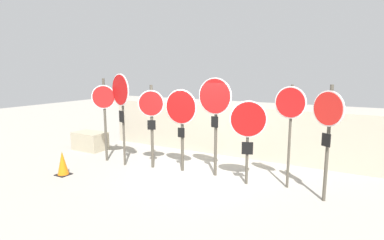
# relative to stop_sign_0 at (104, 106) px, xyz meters

# --- Properties ---
(ground_plane) EXTENTS (40.00, 40.00, 0.00)m
(ground_plane) POSITION_rel_stop_sign_0_xyz_m (3.08, 0.28, -1.73)
(ground_plane) COLOR gray
(fence_back) EXTENTS (9.30, 0.12, 1.65)m
(fence_back) POSITION_rel_stop_sign_0_xyz_m (3.08, 2.40, -0.91)
(fence_back) COLOR #A89E89
(fence_back) RESTS_ON ground
(stop_sign_0) EXTENTS (0.62, 0.40, 2.58)m
(stop_sign_0) POSITION_rel_stop_sign_0_xyz_m (0.00, 0.00, 0.00)
(stop_sign_0) COLOR #474238
(stop_sign_0) RESTS_ON ground
(stop_sign_1) EXTENTS (0.88, 0.34, 2.73)m
(stop_sign_1) POSITION_rel_stop_sign_0_xyz_m (0.78, -0.10, 0.29)
(stop_sign_1) COLOR #474238
(stop_sign_1) RESTS_ON ground
(stop_sign_2) EXTENTS (0.67, 0.36, 2.41)m
(stop_sign_2) POSITION_rel_stop_sign_0_xyz_m (1.68, 0.14, -0.13)
(stop_sign_2) COLOR #474238
(stop_sign_2) RESTS_ON ground
(stop_sign_3) EXTENTS (0.96, 0.15, 2.31)m
(stop_sign_3) POSITION_rel_stop_sign_0_xyz_m (2.58, 0.30, -0.13)
(stop_sign_3) COLOR #474238
(stop_sign_3) RESTS_ON ground
(stop_sign_4) EXTENTS (0.95, 0.17, 2.63)m
(stop_sign_4) POSITION_rel_stop_sign_0_xyz_m (3.55, 0.39, 0.14)
(stop_sign_4) COLOR #474238
(stop_sign_4) RESTS_ON ground
(stop_sign_5) EXTENTS (0.85, 0.34, 2.10)m
(stop_sign_5) POSITION_rel_stop_sign_0_xyz_m (4.52, 0.20, -0.25)
(stop_sign_5) COLOR #474238
(stop_sign_5) RESTS_ON ground
(stop_sign_6) EXTENTS (0.74, 0.19, 2.49)m
(stop_sign_6) POSITION_rel_stop_sign_0_xyz_m (5.44, 0.45, 0.11)
(stop_sign_6) COLOR #474238
(stop_sign_6) RESTS_ON ground
(stop_sign_7) EXTENTS (0.64, 0.44, 2.52)m
(stop_sign_7) POSITION_rel_stop_sign_0_xyz_m (6.28, 0.07, 0.01)
(stop_sign_7) COLOR #474238
(stop_sign_7) RESTS_ON ground
(traffic_cone_0) EXTENTS (0.35, 0.35, 0.66)m
(traffic_cone_0) POSITION_rel_stop_sign_0_xyz_m (-0.08, -1.53, -1.41)
(traffic_cone_0) COLOR black
(traffic_cone_0) RESTS_ON ground
(storage_crate) EXTENTS (1.15, 0.72, 0.63)m
(storage_crate) POSITION_rel_stop_sign_0_xyz_m (-1.52, 0.74, -1.42)
(storage_crate) COLOR #9E937A
(storage_crate) RESTS_ON ground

